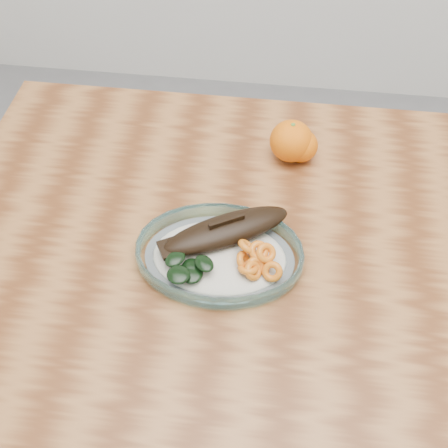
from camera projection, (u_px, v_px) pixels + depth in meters
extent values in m
plane|color=slate|center=(265.00, 423.00, 1.49)|extent=(3.00, 3.00, 0.00)
cube|color=brown|center=(289.00, 259.00, 0.94)|extent=(1.20, 0.80, 0.04)
cylinder|color=brown|center=(79.00, 221.00, 1.48)|extent=(0.06, 0.06, 0.71)
ellipsoid|color=white|center=(219.00, 258.00, 0.91)|extent=(0.49, 0.36, 0.01)
torus|color=#95E2E7|center=(219.00, 254.00, 0.90)|extent=(0.49, 0.49, 0.03)
ellipsoid|color=silver|center=(219.00, 251.00, 0.89)|extent=(0.44, 0.31, 0.02)
ellipsoid|color=black|center=(227.00, 224.00, 0.90)|extent=(0.22, 0.16, 0.04)
ellipsoid|color=black|center=(227.00, 226.00, 0.90)|extent=(0.19, 0.14, 0.02)
cube|color=black|center=(171.00, 241.00, 0.87)|extent=(0.05, 0.05, 0.01)
cube|color=black|center=(227.00, 217.00, 0.88)|extent=(0.06, 0.03, 0.02)
torus|color=orange|center=(273.00, 265.00, 0.85)|extent=(0.04, 0.03, 0.04)
torus|color=orange|center=(248.00, 262.00, 0.85)|extent=(0.04, 0.04, 0.03)
torus|color=orange|center=(254.00, 264.00, 0.85)|extent=(0.04, 0.04, 0.04)
torus|color=orange|center=(244.00, 255.00, 0.86)|extent=(0.03, 0.03, 0.04)
torus|color=orange|center=(256.00, 260.00, 0.86)|extent=(0.04, 0.04, 0.03)
torus|color=orange|center=(259.00, 244.00, 0.86)|extent=(0.04, 0.04, 0.03)
torus|color=orange|center=(267.00, 247.00, 0.86)|extent=(0.04, 0.05, 0.03)
torus|color=orange|center=(248.00, 240.00, 0.86)|extent=(0.04, 0.05, 0.03)
ellipsoid|color=black|center=(191.00, 268.00, 0.85)|extent=(0.05, 0.05, 0.01)
ellipsoid|color=black|center=(191.00, 261.00, 0.86)|extent=(0.03, 0.04, 0.01)
ellipsoid|color=black|center=(178.00, 268.00, 0.84)|extent=(0.04, 0.04, 0.01)
ellipsoid|color=black|center=(204.00, 257.00, 0.85)|extent=(0.04, 0.04, 0.01)
ellipsoid|color=black|center=(174.00, 252.00, 0.86)|extent=(0.04, 0.05, 0.01)
sphere|color=#FF6905|center=(291.00, 141.00, 1.04)|extent=(0.08, 0.08, 0.08)
sphere|color=#FF6905|center=(301.00, 146.00, 1.04)|extent=(0.06, 0.06, 0.06)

